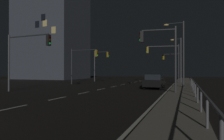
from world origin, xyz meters
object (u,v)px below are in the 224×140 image
Objects in this scene: traffic_light_far_right at (100,60)px; car at (155,81)px; traffic_light_near_left at (160,47)px; street_lamp_median at (179,56)px; traffic_light_near_right at (83,59)px; building_distant at (52,17)px; traffic_light_far_center at (165,56)px; traffic_light_overhead_east at (26,50)px; traffic_light_far_left at (173,61)px; street_lamp_mid_block at (180,47)px.

car is at bearing -47.54° from traffic_light_far_right.
traffic_light_near_left is at bearing -54.02° from traffic_light_far_right.
street_lamp_median reaches higher than traffic_light_near_left.
traffic_light_near_right is at bearing -149.60° from street_lamp_median.
building_distant is at bearing 150.62° from traffic_light_far_right.
traffic_light_far_center reaches higher than car.
building_distant reaches higher than traffic_light_far_right.
traffic_light_near_right is at bearing -83.86° from traffic_light_far_right.
car is 0.78× the size of traffic_light_far_right.
traffic_light_overhead_east is (-10.41, -7.64, 3.00)m from car.
building_distant reaches higher than traffic_light_far_left.
building_distant is (-31.36, 10.96, 11.54)m from street_lamp_median.
traffic_light_near_right is at bearing 169.86° from street_lamp_mid_block.
car is 0.63× the size of street_lamp_median.
street_lamp_mid_block is at bearing -87.77° from street_lamp_median.
traffic_light_far_right is 0.78× the size of street_lamp_mid_block.
street_lamp_mid_block is 39.69m from building_distant.
building_distant is at bearing 137.76° from traffic_light_near_left.
traffic_light_near_left is (11.88, -8.93, 0.28)m from traffic_light_near_right.
street_lamp_mid_block is at bearing 35.57° from traffic_light_overhead_east.
car is at bearing -147.37° from street_lamp_mid_block.
street_lamp_mid_block is at bearing 32.63° from car.
traffic_light_far_left reaches higher than traffic_light_near_right.
building_distant reaches higher than car.
traffic_light_near_right is at bearing -130.21° from traffic_light_far_left.
traffic_light_far_right is 1.10× the size of traffic_light_near_right.
street_lamp_median is (2.05, 2.25, 0.09)m from traffic_light_far_center.
street_lamp_mid_block reaches higher than traffic_light_near_left.
traffic_light_far_center is at bearing 93.87° from traffic_light_near_left.
traffic_light_overhead_east reaches higher than car.
traffic_light_overhead_east is at bearing -88.32° from traffic_light_near_right.
traffic_light_far_right is 1.03× the size of traffic_light_near_left.
car is at bearing 36.27° from traffic_light_overhead_east.
traffic_light_overhead_east is (0.34, -11.69, 0.13)m from traffic_light_near_right.
building_distant is at bearing 170.85° from traffic_light_far_left.
traffic_light_far_center is 1.05× the size of traffic_light_near_left.
street_lamp_median is at bearing 79.28° from car.
building_distant reaches higher than traffic_light_overhead_east.
traffic_light_far_left is (12.55, 5.00, -0.14)m from traffic_light_far_right.
traffic_light_far_left is at bearing 49.79° from traffic_light_near_right.
traffic_light_far_center reaches higher than traffic_light_near_right.
traffic_light_far_center is 3.04m from street_lamp_median.
building_distant is (-31.75, 20.96, 11.32)m from street_lamp_mid_block.
street_lamp_mid_block is at bearing -37.90° from traffic_light_far_right.
traffic_light_far_right reaches higher than traffic_light_near_left.
street_lamp_median is at bearing 47.68° from traffic_light_far_center.
traffic_light_near_left is (12.82, -17.66, 0.02)m from traffic_light_far_right.
traffic_light_far_left is 0.71× the size of street_lamp_mid_block.
street_lamp_mid_block reaches higher than traffic_light_near_right.
car is 5.92m from traffic_light_near_left.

